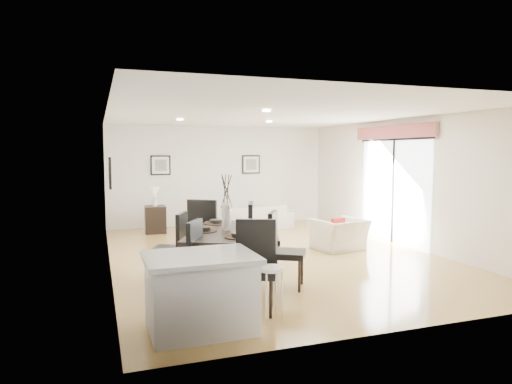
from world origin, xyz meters
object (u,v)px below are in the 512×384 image
object	(u,v)px
dining_chair_foot	(205,228)
bar_stool	(271,274)
coffee_table	(237,234)
dining_table	(226,236)
sofa	(250,218)
kitchen_island	(201,292)
side_table	(155,219)
armchair	(340,235)
dining_chair_efar	(258,233)
dining_chair_enear	(281,245)
dining_chair_wnear	(187,255)
dining_chair_wfar	(175,242)
dining_chair_head	(255,260)

from	to	relation	value
dining_chair_foot	bar_stool	xyz separation A→B (m)	(0.14, -2.88, -0.10)
coffee_table	dining_table	bearing A→B (deg)	-113.18
sofa	kitchen_island	xyz separation A→B (m)	(-2.58, -6.01, 0.11)
side_table	bar_stool	distance (m)	6.49
sofa	side_table	world-z (taller)	side_table
armchair	dining_chair_efar	xyz separation A→B (m)	(-2.13, -1.02, 0.33)
dining_chair_enear	coffee_table	world-z (taller)	dining_chair_enear
coffee_table	kitchen_island	size ratio (longest dim) A/B	0.84
side_table	dining_chair_wnear	bearing A→B (deg)	-92.33
sofa	armchair	bearing A→B (deg)	93.88
sofa	dining_chair_efar	distance (m)	4.00
dining_chair_wnear	dining_chair_wfar	xyz separation A→B (m)	(0.00, 0.99, -0.01)
dining_table	kitchen_island	size ratio (longest dim) A/B	1.79
dining_table	dining_chair_efar	distance (m)	0.88
dining_chair_head	bar_stool	bearing A→B (deg)	-61.32
armchair	bar_stool	world-z (taller)	bar_stool
dining_chair_head	coffee_table	bearing A→B (deg)	98.49
dining_chair_foot	dining_chair_enear	bearing A→B (deg)	147.21
kitchen_island	dining_chair_foot	bearing A→B (deg)	75.71
dining_chair_enear	dining_chair_head	xyz separation A→B (m)	(-0.67, -0.78, 0.01)
dining_chair_wnear	armchair	bearing A→B (deg)	151.86
dining_chair_efar	dining_chair_wnear	bearing A→B (deg)	147.57
dining_chair_foot	coffee_table	distance (m)	2.00
bar_stool	dining_chair_efar	bearing A→B (deg)	74.41
dining_chair_efar	dining_chair_head	distance (m)	1.87
dining_chair_head	side_table	xyz separation A→B (m)	(-0.53, 6.03, -0.30)
dining_chair_wfar	sofa	bearing A→B (deg)	173.10
dining_chair_foot	side_table	size ratio (longest dim) A/B	1.76
armchair	dining_table	xyz separation A→B (m)	(-2.82, -1.55, 0.42)
side_table	armchair	bearing A→B (deg)	-44.48
coffee_table	kitchen_island	bearing A→B (deg)	-115.00
dining_table	dining_chair_efar	size ratio (longest dim) A/B	1.91
sofa	dining_chair_head	xyz separation A→B (m)	(-1.78, -5.57, 0.31)
side_table	kitchen_island	world-z (taller)	kitchen_island
coffee_table	kitchen_island	distance (m)	4.86
dining_table	dining_chair_enear	xyz separation A→B (m)	(0.70, -0.44, -0.11)
dining_chair_efar	coffee_table	size ratio (longest dim) A/B	1.12
armchair	dining_chair_foot	bearing A→B (deg)	-3.59
dining_chair_wnear	dining_chair_efar	world-z (taller)	dining_chair_efar
dining_chair_efar	bar_stool	xyz separation A→B (m)	(-0.61, -2.18, -0.09)
dining_chair_efar	coffee_table	distance (m)	2.39
dining_chair_enear	kitchen_island	xyz separation A→B (m)	(-1.47, -1.21, -0.19)
dining_table	dining_chair_wfar	world-z (taller)	dining_chair_wfar
dining_chair_head	dining_chair_efar	bearing A→B (deg)	91.58
bar_stool	dining_table	bearing A→B (deg)	92.99
dining_chair_wfar	dining_chair_head	distance (m)	1.83
armchair	dining_chair_enear	xyz separation A→B (m)	(-2.12, -1.99, 0.31)
dining_chair_foot	coffee_table	bearing A→B (deg)	-90.97
dining_chair_head	dining_chair_foot	xyz separation A→B (m)	(-0.09, 2.45, 0.02)
dining_table	side_table	xyz separation A→B (m)	(-0.49, 4.80, -0.41)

